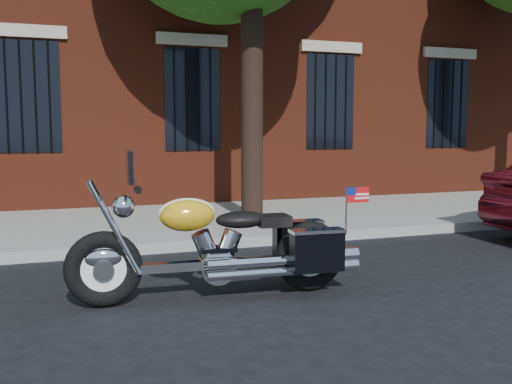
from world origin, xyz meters
name	(u,v)px	position (x,y,z in m)	size (l,w,h in m)	color
ground	(292,268)	(0.00, 0.00, 0.00)	(120.00, 120.00, 0.00)	black
curb	(253,241)	(0.00, 1.38, 0.07)	(40.00, 0.16, 0.15)	gray
sidewalk	(218,220)	(0.00, 3.26, 0.07)	(40.00, 3.60, 0.15)	gray
motorcycle	(226,249)	(-1.04, -0.87, 0.48)	(2.80, 0.89, 1.42)	black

